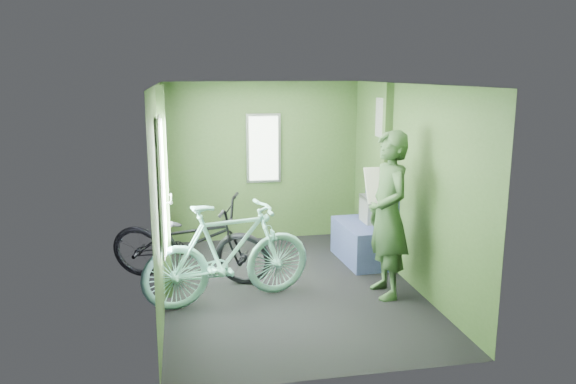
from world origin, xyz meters
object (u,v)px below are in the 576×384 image
bicycle_black (191,282)px  bench_seat (365,238)px  bicycle_mint (230,302)px  waste_box (372,227)px  passenger (388,215)px

bicycle_black → bench_seat: 2.32m
bicycle_mint → waste_box: waste_box is taller
bicycle_black → passenger: size_ratio=1.06×
bicycle_mint → passenger: size_ratio=1.01×
bench_seat → passenger: bearing=-100.6°
passenger → bench_seat: passenger is taller
bench_seat → waste_box: bearing=30.8°
bicycle_black → bench_seat: size_ratio=1.84×
waste_box → passenger: bearing=-101.9°
passenger → bicycle_black: bearing=-112.3°
bench_seat → bicycle_mint: bearing=-154.3°
passenger → bench_seat: 1.30m
bicycle_mint → bench_seat: (1.87, 1.03, 0.31)m
bicycle_mint → passenger: passenger is taller
bicycle_mint → bench_seat: bench_seat is taller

